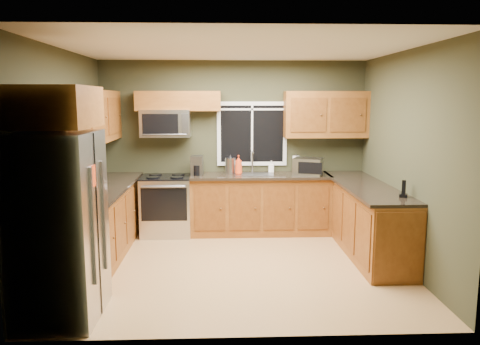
{
  "coord_description": "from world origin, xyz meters",
  "views": [
    {
      "loc": [
        -0.19,
        -5.68,
        2.1
      ],
      "look_at": [
        0.05,
        0.35,
        1.15
      ],
      "focal_mm": 35.0,
      "sensor_mm": 36.0,
      "label": 1
    }
  ],
  "objects": [
    {
      "name": "back_wall",
      "position": [
        0.0,
        1.8,
        1.35
      ],
      "size": [
        4.2,
        0.0,
        4.2
      ],
      "primitive_type": "plane",
      "rotation": [
        1.57,
        0.0,
        0.0
      ],
      "color": "#333420",
      "rests_on": "ground"
    },
    {
      "name": "microwave",
      "position": [
        -1.05,
        1.61,
        1.73
      ],
      "size": [
        0.76,
        0.41,
        0.42
      ],
      "color": "#B7B7BC",
      "rests_on": "back_wall"
    },
    {
      "name": "toaster_oven",
      "position": [
        1.14,
        1.38,
        1.07
      ],
      "size": [
        0.51,
        0.46,
        0.26
      ],
      "color": "#B7B7BC",
      "rests_on": "countertop_back"
    },
    {
      "name": "kettle",
      "position": [
        -0.05,
        1.62,
        1.08
      ],
      "size": [
        0.17,
        0.17,
        0.3
      ],
      "color": "#B7B7BC",
      "rests_on": "countertop_back"
    },
    {
      "name": "countertop_peninsula",
      "position": [
        1.78,
        0.55,
        0.92
      ],
      "size": [
        0.65,
        2.5,
        0.04
      ],
      "primitive_type": "cube",
      "color": "black",
      "rests_on": "base_cabinets_peninsula"
    },
    {
      "name": "countertop_back",
      "position": [
        0.42,
        1.48,
        0.92
      ],
      "size": [
        2.17,
        0.65,
        0.04
      ],
      "primitive_type": "cube",
      "color": "black",
      "rests_on": "base_cabinets_back"
    },
    {
      "name": "refrigerator",
      "position": [
        -1.74,
        -1.3,
        0.9
      ],
      "size": [
        0.74,
        0.9,
        1.8
      ],
      "color": "#B7B7BC",
      "rests_on": "ground"
    },
    {
      "name": "sink",
      "position": [
        0.3,
        1.49,
        0.95
      ],
      "size": [
        0.6,
        0.42,
        0.36
      ],
      "color": "slate",
      "rests_on": "countertop_back"
    },
    {
      "name": "base_cabinets_peninsula",
      "position": [
        1.8,
        0.54,
        0.45
      ],
      "size": [
        0.6,
        2.52,
        0.9
      ],
      "color": "brown",
      "rests_on": "ground"
    },
    {
      "name": "floor",
      "position": [
        0.0,
        0.0,
        0.0
      ],
      "size": [
        4.2,
        4.2,
        0.0
      ],
      "primitive_type": "plane",
      "color": "#AF814C",
      "rests_on": "ground"
    },
    {
      "name": "upper_cabinet_over_fridge",
      "position": [
        -1.74,
        -1.3,
        2.03
      ],
      "size": [
        0.72,
        0.9,
        0.38
      ],
      "primitive_type": "cube",
      "color": "brown",
      "rests_on": "left_wall"
    },
    {
      "name": "soap_bottle_a",
      "position": [
        0.07,
        1.5,
        1.09
      ],
      "size": [
        0.13,
        0.13,
        0.3
      ],
      "primitive_type": "imported",
      "rotation": [
        0.0,
        0.0,
        -0.13
      ],
      "color": "#E74115",
      "rests_on": "countertop_back"
    },
    {
      "name": "soap_bottle_b",
      "position": [
        0.61,
        1.7,
        1.03
      ],
      "size": [
        0.1,
        0.1,
        0.18
      ],
      "primitive_type": "imported",
      "rotation": [
        0.0,
        0.0,
        -0.15
      ],
      "color": "white",
      "rests_on": "countertop_back"
    },
    {
      "name": "upper_cabinets_left",
      "position": [
        -1.94,
        0.48,
        1.86
      ],
      "size": [
        0.33,
        2.65,
        0.72
      ],
      "primitive_type": "cube",
      "color": "brown",
      "rests_on": "left_wall"
    },
    {
      "name": "window",
      "position": [
        0.3,
        1.78,
        1.55
      ],
      "size": [
        1.12,
        0.03,
        1.02
      ],
      "color": "white",
      "rests_on": "back_wall"
    },
    {
      "name": "upper_cabinets_back_right",
      "position": [
        1.45,
        1.64,
        1.86
      ],
      "size": [
        1.3,
        0.33,
        0.72
      ],
      "primitive_type": "cube",
      "color": "brown",
      "rests_on": "back_wall"
    },
    {
      "name": "paper_towel_roll",
      "position": [
        1.0,
        1.68,
        1.07
      ],
      "size": [
        0.12,
        0.12,
        0.29
      ],
      "color": "white",
      "rests_on": "countertop_back"
    },
    {
      "name": "front_wall",
      "position": [
        0.0,
        -1.8,
        1.35
      ],
      "size": [
        4.2,
        0.0,
        4.2
      ],
      "primitive_type": "plane",
      "rotation": [
        -1.57,
        0.0,
        0.0
      ],
      "color": "#333420",
      "rests_on": "ground"
    },
    {
      "name": "left_wall",
      "position": [
        -2.1,
        0.0,
        1.35
      ],
      "size": [
        0.0,
        3.6,
        3.6
      ],
      "primitive_type": "plane",
      "rotation": [
        1.57,
        0.0,
        1.57
      ],
      "color": "#333420",
      "rests_on": "ground"
    },
    {
      "name": "base_cabinets_back",
      "position": [
        0.42,
        1.5,
        0.45
      ],
      "size": [
        2.17,
        0.6,
        0.9
      ],
      "primitive_type": "cube",
      "color": "brown",
      "rests_on": "ground"
    },
    {
      "name": "coffee_maker",
      "position": [
        -0.57,
        1.48,
        1.08
      ],
      "size": [
        0.19,
        0.25,
        0.3
      ],
      "color": "slate",
      "rests_on": "countertop_back"
    },
    {
      "name": "right_wall",
      "position": [
        2.1,
        0.0,
        1.35
      ],
      "size": [
        0.0,
        3.6,
        3.6
      ],
      "primitive_type": "plane",
      "rotation": [
        1.57,
        0.0,
        -1.57
      ],
      "color": "#333420",
      "rests_on": "ground"
    },
    {
      "name": "countertop_left",
      "position": [
        -1.78,
        0.48,
        0.92
      ],
      "size": [
        0.65,
        2.65,
        0.04
      ],
      "primitive_type": "cube",
      "color": "black",
      "rests_on": "base_cabinets_left"
    },
    {
      "name": "upper_cabinets_back_left",
      "position": [
        -0.85,
        1.64,
        2.07
      ],
      "size": [
        1.3,
        0.33,
        0.3
      ],
      "primitive_type": "cube",
      "color": "brown",
      "rests_on": "back_wall"
    },
    {
      "name": "cordless_phone",
      "position": [
        1.98,
        -0.29,
        1.0
      ],
      "size": [
        0.12,
        0.12,
        0.21
      ],
      "color": "black",
      "rests_on": "countertop_peninsula"
    },
    {
      "name": "range",
      "position": [
        -1.05,
        1.47,
        0.47
      ],
      "size": [
        0.76,
        0.69,
        0.94
      ],
      "color": "#B7B7BC",
      "rests_on": "ground"
    },
    {
      "name": "ceiling",
      "position": [
        0.0,
        0.0,
        2.7
      ],
      "size": [
        4.2,
        4.2,
        0.0
      ],
      "primitive_type": "plane",
      "rotation": [
        3.14,
        0.0,
        0.0
      ],
      "color": "white",
      "rests_on": "back_wall"
    },
    {
      "name": "base_cabinets_left",
      "position": [
        -1.8,
        0.48,
        0.45
      ],
      "size": [
        0.6,
        2.65,
        0.9
      ],
      "primitive_type": "cube",
      "color": "brown",
      "rests_on": "ground"
    }
  ]
}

